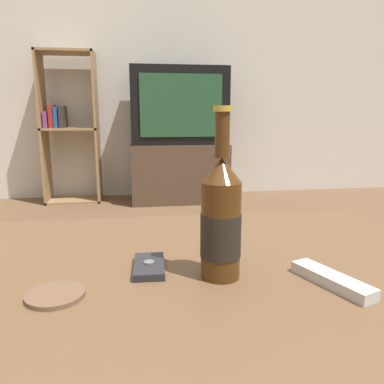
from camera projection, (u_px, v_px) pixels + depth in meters
The scene contains 9 objects.
back_wall at pixel (144, 56), 3.45m from camera, with size 8.00×0.05×2.60m.
coffee_table at pixel (193, 310), 0.70m from camera, with size 1.13×0.90×0.47m.
tv_stand at pixel (179, 172), 3.40m from camera, with size 0.85×0.47×0.52m.
television at pixel (179, 106), 3.27m from camera, with size 0.83×0.41×0.65m.
bookshelf at pixel (68, 127), 3.27m from camera, with size 0.47×0.30×1.30m.
beer_bottle at pixel (221, 220), 0.68m from camera, with size 0.07×0.07×0.31m.
cell_phone at pixel (149, 266), 0.73m from camera, with size 0.06×0.12×0.02m.
remote_control at pixel (332, 280), 0.66m from camera, with size 0.09×0.16×0.02m.
coaster at pixel (55, 295), 0.62m from camera, with size 0.10×0.10×0.01m.
Camera 1 is at (-0.10, -0.63, 0.77)m, focal length 35.00 mm.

